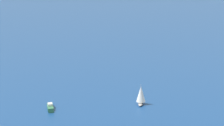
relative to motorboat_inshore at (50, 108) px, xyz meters
The scene contains 2 objects.
motorboat_inshore is the anchor object (origin of this frame).
sailboat_trailing 34.84m from the motorboat_inshore, 89.14° to the right, with size 6.64×4.43×8.26m.
Camera 1 is at (-114.83, 19.06, 54.65)m, focal length 68.65 mm.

